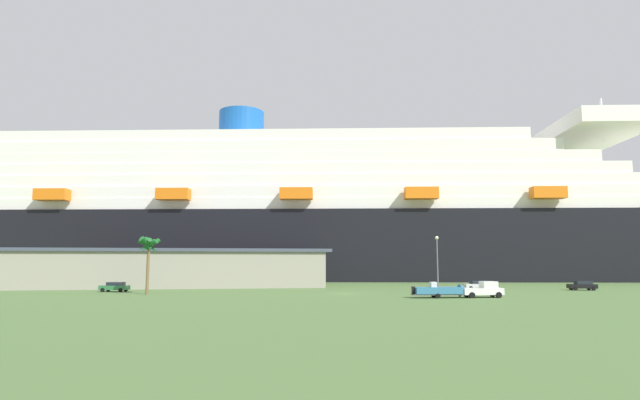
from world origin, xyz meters
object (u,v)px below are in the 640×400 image
(small_boat_on_trailer, at_px, (443,291))
(pickup_truck, at_px, (483,290))
(street_lamp, at_px, (437,256))
(parked_car_black_coupe, at_px, (582,285))
(parked_car_green_wagon, at_px, (115,287))
(parked_car_silver_sedan, at_px, (477,285))
(palm_tree, at_px, (149,248))
(cruise_ship, at_px, (357,221))

(small_boat_on_trailer, bearing_deg, pickup_truck, 1.95)
(small_boat_on_trailer, height_order, street_lamp, street_lamp)
(parked_car_black_coupe, distance_m, parked_car_green_wagon, 79.22)
(pickup_truck, bearing_deg, parked_car_silver_sedan, 71.38)
(pickup_truck, height_order, palm_tree, palm_tree)
(cruise_ship, bearing_deg, parked_car_silver_sedan, -74.10)
(parked_car_black_coupe, bearing_deg, parked_car_silver_sedan, 170.46)
(cruise_ship, height_order, street_lamp, cruise_ship)
(cruise_ship, height_order, parked_car_black_coupe, cruise_ship)
(small_boat_on_trailer, xyz_separation_m, street_lamp, (2.79, 11.44, 4.81))
(small_boat_on_trailer, relative_size, palm_tree, 1.03)
(small_boat_on_trailer, bearing_deg, street_lamp, 76.30)
(parked_car_green_wagon, bearing_deg, parked_car_silver_sedan, 2.43)
(street_lamp, relative_size, parked_car_black_coupe, 1.88)
(pickup_truck, distance_m, parked_car_black_coupe, 29.10)
(parked_car_black_coupe, bearing_deg, street_lamp, -169.03)
(palm_tree, bearing_deg, parked_car_green_wagon, 135.33)
(palm_tree, distance_m, parked_car_black_coupe, 72.68)
(parked_car_black_coupe, bearing_deg, cruise_ship, 120.76)
(cruise_ship, distance_m, pickup_truck, 72.06)
(cruise_ship, xyz_separation_m, street_lamp, (4.93, -58.78, -10.34))
(street_lamp, bearing_deg, parked_car_green_wagon, 173.96)
(parked_car_silver_sedan, relative_size, parked_car_green_wagon, 0.99)
(parked_car_green_wagon, bearing_deg, parked_car_black_coupe, -0.22)
(parked_car_black_coupe, height_order, parked_car_green_wagon, same)
(parked_car_silver_sedan, relative_size, parked_car_black_coupe, 1.00)
(parked_car_green_wagon, bearing_deg, palm_tree, -44.67)
(cruise_ship, distance_m, parked_car_green_wagon, 72.87)
(palm_tree, bearing_deg, parked_car_silver_sedan, 10.02)
(parked_car_green_wagon, bearing_deg, street_lamp, -6.04)
(small_boat_on_trailer, bearing_deg, parked_car_green_wagon, 161.07)
(palm_tree, distance_m, parked_car_silver_sedan, 55.83)
(pickup_truck, height_order, street_lamp, street_lamp)
(palm_tree, distance_m, parked_car_green_wagon, 11.70)
(pickup_truck, bearing_deg, cruise_ship, 96.42)
(parked_car_black_coupe, bearing_deg, palm_tree, -174.68)
(pickup_truck, bearing_deg, parked_car_green_wagon, 163.10)
(cruise_ship, height_order, small_boat_on_trailer, cruise_ship)
(small_boat_on_trailer, relative_size, parked_car_green_wagon, 1.86)
(small_boat_on_trailer, relative_size, parked_car_black_coupe, 1.88)
(parked_car_black_coupe, xyz_separation_m, parked_car_green_wagon, (-79.22, 0.31, 0.00))
(cruise_ship, relative_size, parked_car_silver_sedan, 54.38)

